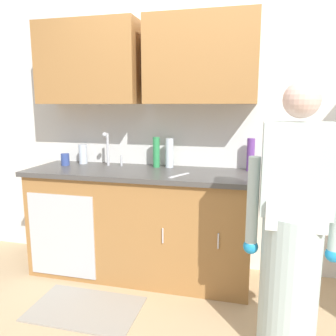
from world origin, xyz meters
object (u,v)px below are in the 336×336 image
at_px(bottle_water_short, 156,152).
at_px(knife_on_counter, 179,175).
at_px(bottle_water_tall, 169,153).
at_px(person_at_sink, 292,245).
at_px(bottle_soap, 83,154).
at_px(cup_by_sink, 65,159).
at_px(sink, 106,170).
at_px(bottle_cleaner_spray, 251,155).

distance_m(bottle_water_short, knife_on_counter, 0.44).
bearing_deg(bottle_water_tall, person_at_sink, -44.30).
height_order(person_at_sink, bottle_soap, person_at_sink).
relative_size(person_at_sink, bottle_water_short, 5.97).
xyz_separation_m(bottle_water_tall, cup_by_sink, (-0.96, -0.13, -0.08)).
height_order(person_at_sink, cup_by_sink, person_at_sink).
distance_m(bottle_soap, bottle_water_tall, 0.85).
distance_m(bottle_water_short, bottle_soap, 0.73).
relative_size(sink, bottle_water_tall, 1.92).
distance_m(person_at_sink, knife_on_counter, 1.03).
height_order(cup_by_sink, knife_on_counter, cup_by_sink).
xyz_separation_m(person_at_sink, bottle_cleaner_spray, (-0.26, 0.95, 0.39)).
height_order(person_at_sink, knife_on_counter, person_at_sink).
distance_m(bottle_water_short, cup_by_sink, 0.86).
distance_m(person_at_sink, cup_by_sink, 2.11).
bearing_deg(sink, bottle_water_tall, 19.50).
relative_size(sink, bottle_soap, 2.70).
distance_m(person_at_sink, bottle_cleaner_spray, 1.05).
relative_size(bottle_water_short, knife_on_counter, 1.13).
bearing_deg(bottle_water_short, bottle_soap, 178.97).
relative_size(person_at_sink, bottle_cleaner_spray, 5.84).
bearing_deg(knife_on_counter, bottle_soap, -82.01).
xyz_separation_m(bottle_water_tall, bottle_cleaner_spray, (0.70, 0.01, 0.01)).
height_order(sink, bottle_water_tall, sink).
bearing_deg(bottle_soap, knife_on_counter, -18.31).
bearing_deg(bottle_water_short, cup_by_sink, -172.37).
xyz_separation_m(bottle_water_short, bottle_cleaner_spray, (0.82, 0.02, 0.00)).
relative_size(bottle_water_tall, bottle_cleaner_spray, 0.94).
relative_size(bottle_water_tall, cup_by_sink, 2.37).
distance_m(bottle_water_short, bottle_water_tall, 0.12).
relative_size(bottle_cleaner_spray, knife_on_counter, 1.15).
distance_m(sink, person_at_sink, 1.69).
bearing_deg(bottle_cleaner_spray, person_at_sink, -74.71).
bearing_deg(cup_by_sink, bottle_water_short, 7.63).
height_order(person_at_sink, bottle_water_tall, person_at_sink).
distance_m(bottle_soap, cup_by_sink, 0.18).
bearing_deg(bottle_water_short, bottle_water_tall, 7.97).
xyz_separation_m(bottle_water_short, bottle_water_tall, (0.12, 0.02, -0.01)).
bearing_deg(bottle_water_tall, bottle_cleaner_spray, 0.70).
height_order(person_at_sink, bottle_water_short, person_at_sink).
bearing_deg(bottle_cleaner_spray, bottle_water_short, -178.26).
bearing_deg(bottle_cleaner_spray, sink, -170.93).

